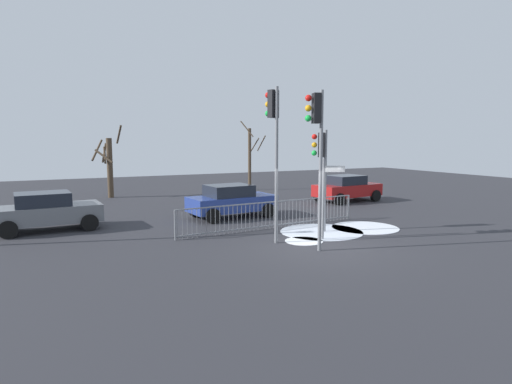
# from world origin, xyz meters

# --- Properties ---
(ground_plane) EXTENTS (60.00, 60.00, 0.00)m
(ground_plane) POSITION_xyz_m (0.00, 0.00, 0.00)
(ground_plane) COLOR #2D2D33
(traffic_light_foreground_left) EXTENTS (0.37, 0.56, 5.16)m
(traffic_light_foreground_left) POSITION_xyz_m (-1.06, 1.31, 3.76)
(traffic_light_foreground_left) COLOR slate
(traffic_light_foreground_left) RESTS_ON ground
(traffic_light_rear_left) EXTENTS (0.51, 0.43, 3.81)m
(traffic_light_rear_left) POSITION_xyz_m (1.35, 2.03, 2.79)
(traffic_light_rear_left) COLOR slate
(traffic_light_rear_left) RESTS_ON ground
(traffic_light_mid_right) EXTENTS (0.55, 0.37, 4.94)m
(traffic_light_mid_right) POSITION_xyz_m (-0.44, -0.29, 3.61)
(traffic_light_mid_right) COLOR slate
(traffic_light_mid_right) RESTS_ON ground
(direction_sign_post) EXTENTS (0.76, 0.30, 2.81)m
(direction_sign_post) POSITION_xyz_m (0.75, 0.90, 1.58)
(direction_sign_post) COLOR slate
(direction_sign_post) RESTS_ON ground
(pedestrian_guard_railing) EXTENTS (7.95, 0.64, 1.07)m
(pedestrian_guard_railing) POSITION_xyz_m (-0.01, 3.34, 0.55)
(pedestrian_guard_railing) COLOR slate
(pedestrian_guard_railing) RESTS_ON ground
(car_grey_far) EXTENTS (3.90, 2.13, 1.47)m
(car_grey_far) POSITION_xyz_m (-7.88, 6.78, 0.77)
(car_grey_far) COLOR slate
(car_grey_far) RESTS_ON ground
(car_blue_trailing) EXTENTS (3.93, 2.19, 1.47)m
(car_blue_trailing) POSITION_xyz_m (-0.50, 6.24, 0.77)
(car_blue_trailing) COLOR navy
(car_blue_trailing) RESTS_ON ground
(car_red_near) EXTENTS (3.95, 2.25, 1.47)m
(car_red_near) POSITION_xyz_m (7.28, 8.05, 0.77)
(car_red_near) COLOR maroon
(car_red_near) RESTS_ON ground
(bare_tree_left) EXTENTS (1.68, 1.71, 4.69)m
(bare_tree_left) POSITION_xyz_m (4.85, 15.45, 2.26)
(bare_tree_left) COLOR #473828
(bare_tree_left) RESTS_ON ground
(bare_tree_centre) EXTENTS (1.75, 1.90, 4.29)m
(bare_tree_centre) POSITION_xyz_m (-4.34, 15.67, 1.99)
(bare_tree_centre) COLOR #473828
(bare_tree_centre) RESTS_ON ground
(snow_patch_kerb) EXTENTS (3.09, 3.09, 0.01)m
(snow_patch_kerb) POSITION_xyz_m (1.36, 1.95, 0.01)
(snow_patch_kerb) COLOR silver
(snow_patch_kerb) RESTS_ON ground
(snow_patch_island) EXTENTS (2.60, 2.60, 0.01)m
(snow_patch_island) POSITION_xyz_m (3.35, 1.83, 0.01)
(snow_patch_island) COLOR white
(snow_patch_island) RESTS_ON ground
(snow_patch_verge) EXTENTS (1.30, 1.30, 0.01)m
(snow_patch_verge) POSITION_xyz_m (-0.05, 0.96, 0.01)
(snow_patch_verge) COLOR white
(snow_patch_verge) RESTS_ON ground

